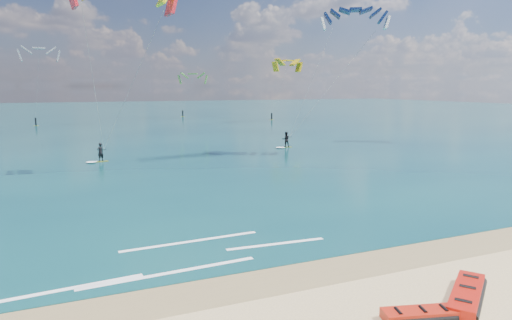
{
  "coord_description": "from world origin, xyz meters",
  "views": [
    {
      "loc": [
        -5.54,
        -11.15,
        6.95
      ],
      "look_at": [
        2.6,
        8.0,
        3.58
      ],
      "focal_mm": 32.0,
      "sensor_mm": 36.0,
      "label": 1
    }
  ],
  "objects_px": {
    "packed_kite_left": "(466,300)",
    "kitesurfer_far": "(321,73)",
    "kitesurfer_main": "(112,66)",
    "packed_kite_mid": "(419,319)"
  },
  "relations": [
    {
      "from": "packed_kite_left",
      "to": "packed_kite_mid",
      "type": "height_order",
      "value": "packed_kite_left"
    },
    {
      "from": "packed_kite_mid",
      "to": "kitesurfer_far",
      "type": "height_order",
      "value": "kitesurfer_far"
    },
    {
      "from": "packed_kite_left",
      "to": "kitesurfer_main",
      "type": "relative_size",
      "value": 0.21
    },
    {
      "from": "packed_kite_mid",
      "to": "kitesurfer_main",
      "type": "relative_size",
      "value": 0.14
    },
    {
      "from": "kitesurfer_far",
      "to": "packed_kite_left",
      "type": "bearing_deg",
      "value": -110.78
    },
    {
      "from": "packed_kite_left",
      "to": "kitesurfer_far",
      "type": "height_order",
      "value": "kitesurfer_far"
    },
    {
      "from": "packed_kite_left",
      "to": "kitesurfer_main",
      "type": "distance_m",
      "value": 32.82
    },
    {
      "from": "packed_kite_left",
      "to": "kitesurfer_main",
      "type": "height_order",
      "value": "kitesurfer_main"
    },
    {
      "from": "packed_kite_left",
      "to": "kitesurfer_far",
      "type": "xyz_separation_m",
      "value": [
        14.47,
        33.6,
        8.4
      ]
    },
    {
      "from": "packed_kite_mid",
      "to": "kitesurfer_far",
      "type": "bearing_deg",
      "value": 79.22
    }
  ]
}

